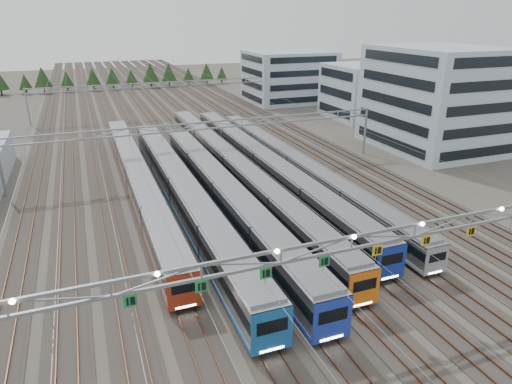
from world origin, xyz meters
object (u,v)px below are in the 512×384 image
object	(u,v)px
depot_bldg_north	(289,77)
train_f	(295,166)
train_d	(233,167)
gantry_near	(352,246)
train_c	(225,196)
train_e	(263,164)
gantry_far	(156,89)
train_b	(182,191)
train_a	(137,178)
gantry_mid	(207,131)
depot_bldg_south	(436,99)
depot_bldg_mid	(362,92)

from	to	relation	value
depot_bldg_north	train_f	bearing A→B (deg)	-113.95
train_d	gantry_near	size ratio (longest dim) A/B	1.20
train_c	train_e	world-z (taller)	train_c
gantry_near	gantry_far	size ratio (longest dim) A/B	1.00
gantry_near	depot_bldg_north	distance (m)	99.26
train_b	gantry_far	xyz separation A→B (m)	(6.75, 57.40, 4.08)
train_a	gantry_near	bearing A→B (deg)	-72.23
gantry_near	train_d	bearing A→B (deg)	86.23
train_e	gantry_near	world-z (taller)	gantry_near
train_d	gantry_mid	size ratio (longest dim) A/B	1.20
depot_bldg_south	train_a	bearing A→B (deg)	-175.23
train_e	train_f	size ratio (longest dim) A/B	1.02
gantry_far	train_e	bearing A→B (deg)	-82.43
train_e	depot_bldg_south	bearing A→B (deg)	8.27
gantry_near	depot_bldg_south	world-z (taller)	depot_bldg_south
train_c	train_e	xyz separation A→B (m)	(9.00, 10.16, -0.10)
gantry_mid	gantry_near	bearing A→B (deg)	-90.07
train_d	gantry_mid	world-z (taller)	gantry_mid
train_a	gantry_far	size ratio (longest dim) A/B	1.03
train_a	depot_bldg_mid	world-z (taller)	depot_bldg_mid
train_f	gantry_far	world-z (taller)	gantry_far
depot_bldg_south	depot_bldg_mid	xyz separation A→B (m)	(2.33, 26.63, -2.78)
gantry_mid	gantry_far	bearing A→B (deg)	90.00
train_b	train_f	world-z (taller)	train_b
train_d	depot_bldg_north	world-z (taller)	depot_bldg_north
train_a	depot_bldg_south	bearing A→B (deg)	4.77
gantry_near	depot_bldg_mid	world-z (taller)	depot_bldg_mid
train_c	depot_bldg_mid	world-z (taller)	depot_bldg_mid
depot_bldg_mid	depot_bldg_north	size ratio (longest dim) A/B	0.73
train_b	depot_bldg_mid	size ratio (longest dim) A/B	3.63
train_f	gantry_far	xyz separation A→B (m)	(-11.25, 52.18, 4.48)
train_d	depot_bldg_mid	distance (m)	52.24
train_a	gantry_near	xyz separation A→B (m)	(11.20, -34.97, 4.95)
train_e	gantry_far	distance (m)	51.43
train_e	gantry_far	xyz separation A→B (m)	(-6.75, 50.81, 4.17)
train_a	depot_bldg_mid	bearing A→B (deg)	29.33
gantry_near	gantry_mid	distance (m)	40.12
train_e	train_b	bearing A→B (deg)	-153.98
train_d	train_e	distance (m)	4.53
train_a	gantry_near	world-z (taller)	gantry_near
train_b	train_f	bearing A→B (deg)	16.18
depot_bldg_mid	train_c	bearing A→B (deg)	-137.85
gantry_far	depot_bldg_mid	size ratio (longest dim) A/B	3.52
train_f	depot_bldg_mid	distance (m)	46.73
depot_bldg_south	depot_bldg_mid	distance (m)	26.87
gantry_mid	depot_bldg_south	xyz separation A→B (m)	(41.67, -0.74, 2.44)
train_f	depot_bldg_north	xyz separation A→B (m)	(26.20, 58.97, 4.82)
train_c	gantry_mid	distance (m)	16.64
train_c	train_e	distance (m)	13.57
train_f	train_e	bearing A→B (deg)	163.11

